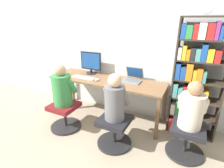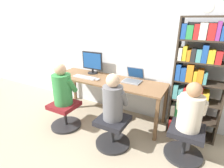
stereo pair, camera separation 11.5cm
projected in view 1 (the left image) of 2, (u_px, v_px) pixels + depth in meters
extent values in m
plane|color=tan|center=(98.00, 124.00, 3.12)|extent=(14.00, 14.00, 0.00)
cube|color=silver|center=(115.00, 45.00, 3.26)|extent=(10.00, 0.05, 2.60)
cube|color=brown|center=(106.00, 80.00, 3.14)|extent=(2.11, 0.64, 0.03)
cube|color=brown|center=(54.00, 95.00, 3.45)|extent=(0.05, 0.05, 0.71)
cube|color=brown|center=(157.00, 119.00, 2.61)|extent=(0.05, 0.05, 0.71)
cube|color=brown|center=(72.00, 85.00, 3.92)|extent=(0.05, 0.05, 0.71)
cube|color=brown|center=(164.00, 104.00, 3.08)|extent=(0.05, 0.05, 0.71)
cylinder|color=black|center=(91.00, 73.00, 3.47)|extent=(0.20, 0.20, 0.01)
cylinder|color=black|center=(91.00, 71.00, 3.45)|extent=(0.04, 0.04, 0.07)
cube|color=black|center=(91.00, 61.00, 3.38)|extent=(0.45, 0.02, 0.35)
cube|color=#19478C|center=(90.00, 61.00, 3.37)|extent=(0.40, 0.01, 0.30)
cube|color=gray|center=(131.00, 81.00, 3.01)|extent=(0.31, 0.23, 0.02)
cube|color=slate|center=(131.00, 81.00, 3.01)|extent=(0.28, 0.18, 0.00)
cube|color=gray|center=(135.00, 72.00, 3.10)|extent=(0.31, 0.10, 0.22)
cube|color=#19478C|center=(135.00, 72.00, 3.10)|extent=(0.28, 0.08, 0.18)
cube|color=#B2B2B7|center=(84.00, 78.00, 3.19)|extent=(0.46, 0.13, 0.02)
cube|color=#97979C|center=(84.00, 77.00, 3.19)|extent=(0.42, 0.11, 0.00)
ellipsoid|color=silver|center=(97.00, 80.00, 3.07)|extent=(0.06, 0.11, 0.03)
cylinder|color=#262628|center=(66.00, 126.00, 3.03)|extent=(0.51, 0.51, 0.04)
cylinder|color=#262628|center=(65.00, 117.00, 2.96)|extent=(0.05, 0.05, 0.33)
cube|color=maroon|center=(64.00, 106.00, 2.89)|extent=(0.43, 0.43, 0.07)
cylinder|color=#262628|center=(114.00, 143.00, 2.63)|extent=(0.51, 0.51, 0.04)
cylinder|color=#262628|center=(114.00, 132.00, 2.56)|extent=(0.05, 0.05, 0.33)
cube|color=black|center=(114.00, 120.00, 2.49)|extent=(0.43, 0.43, 0.07)
cylinder|color=#388C47|center=(62.00, 90.00, 2.79)|extent=(0.30, 0.30, 0.50)
sphere|color=tan|center=(60.00, 70.00, 2.67)|extent=(0.19, 0.19, 0.19)
cylinder|color=#388C47|center=(58.00, 83.00, 2.88)|extent=(0.08, 0.22, 0.28)
cylinder|color=#388C47|center=(72.00, 86.00, 2.77)|extent=(0.08, 0.22, 0.28)
cylinder|color=slate|center=(115.00, 103.00, 2.39)|extent=(0.28, 0.28, 0.49)
sphere|color=beige|center=(115.00, 81.00, 2.27)|extent=(0.19, 0.19, 0.19)
cylinder|color=slate|center=(108.00, 95.00, 2.48)|extent=(0.08, 0.21, 0.27)
cylinder|color=slate|center=(126.00, 98.00, 2.37)|extent=(0.08, 0.21, 0.27)
cube|color=#382D23|center=(174.00, 77.00, 2.74)|extent=(0.02, 0.30, 1.80)
cube|color=#382D23|center=(189.00, 131.00, 2.91)|extent=(0.66, 0.29, 0.02)
cube|color=#382D23|center=(192.00, 115.00, 2.81)|extent=(0.66, 0.29, 0.02)
cube|color=#382D23|center=(195.00, 99.00, 2.70)|extent=(0.66, 0.29, 0.02)
cube|color=#382D23|center=(198.00, 81.00, 2.60)|extent=(0.66, 0.29, 0.02)
cube|color=#382D23|center=(202.00, 61.00, 2.49)|extent=(0.66, 0.29, 0.02)
cube|color=#382D23|center=(206.00, 40.00, 2.39)|extent=(0.66, 0.29, 0.02)
cube|color=#382D23|center=(210.00, 17.00, 2.28)|extent=(0.66, 0.29, 0.02)
cube|color=red|center=(172.00, 121.00, 2.96)|extent=(0.08, 0.22, 0.22)
cube|color=#262628|center=(176.00, 124.00, 2.94)|extent=(0.05, 0.23, 0.16)
cube|color=#1E4C9E|center=(180.00, 124.00, 2.88)|extent=(0.06, 0.17, 0.23)
cube|color=#1E4C9E|center=(185.00, 124.00, 2.86)|extent=(0.06, 0.20, 0.24)
cube|color=silver|center=(189.00, 128.00, 2.83)|extent=(0.09, 0.17, 0.17)
cube|color=gold|center=(196.00, 127.00, 2.79)|extent=(0.09, 0.19, 0.23)
cube|color=silver|center=(201.00, 131.00, 2.77)|extent=(0.06, 0.20, 0.15)
cube|color=silver|center=(173.00, 108.00, 2.84)|extent=(0.06, 0.17, 0.18)
cube|color=#2D8C47|center=(178.00, 106.00, 2.83)|extent=(0.07, 0.24, 0.24)
cube|color=orange|center=(183.00, 109.00, 2.81)|extent=(0.08, 0.23, 0.16)
cube|color=orange|center=(188.00, 111.00, 2.77)|extent=(0.06, 0.20, 0.15)
cube|color=gold|center=(192.00, 109.00, 2.75)|extent=(0.04, 0.24, 0.21)
cube|color=red|center=(196.00, 111.00, 2.69)|extent=(0.07, 0.17, 0.21)
cube|color=teal|center=(176.00, 89.00, 2.75)|extent=(0.06, 0.22, 0.22)
cube|color=teal|center=(181.00, 91.00, 2.74)|extent=(0.06, 0.24, 0.16)
cube|color=red|center=(186.00, 91.00, 2.71)|extent=(0.07, 0.25, 0.19)
cube|color=silver|center=(190.00, 93.00, 2.65)|extent=(0.04, 0.18, 0.18)
cube|color=#2D8C47|center=(195.00, 93.00, 2.63)|extent=(0.06, 0.19, 0.19)
cube|color=red|center=(199.00, 93.00, 2.60)|extent=(0.05, 0.19, 0.23)
cube|color=gold|center=(204.00, 95.00, 2.60)|extent=(0.09, 0.25, 0.16)
cube|color=#1E4C9E|center=(178.00, 71.00, 2.62)|extent=(0.06, 0.18, 0.23)
cube|color=#1E4C9E|center=(183.00, 73.00, 2.60)|extent=(0.07, 0.17, 0.19)
cube|color=orange|center=(190.00, 71.00, 2.58)|extent=(0.09, 0.23, 0.25)
cube|color=gold|center=(195.00, 75.00, 2.55)|extent=(0.05, 0.19, 0.17)
cube|color=orange|center=(200.00, 75.00, 2.52)|extent=(0.07, 0.20, 0.19)
cube|color=teal|center=(205.00, 76.00, 2.49)|extent=(0.04, 0.19, 0.16)
cube|color=silver|center=(180.00, 53.00, 2.53)|extent=(0.05, 0.18, 0.17)
cube|color=gold|center=(185.00, 52.00, 2.53)|extent=(0.05, 0.24, 0.20)
cube|color=orange|center=(189.00, 54.00, 2.52)|extent=(0.05, 0.25, 0.15)
cube|color=#262628|center=(193.00, 54.00, 2.47)|extent=(0.06, 0.19, 0.17)
cube|color=teal|center=(198.00, 55.00, 2.44)|extent=(0.06, 0.18, 0.17)
cube|color=#1E4C9E|center=(204.00, 53.00, 2.41)|extent=(0.07, 0.22, 0.23)
cube|color=gold|center=(210.00, 55.00, 2.38)|extent=(0.08, 0.19, 0.18)
cube|color=red|center=(218.00, 57.00, 2.33)|extent=(0.07, 0.17, 0.16)
cube|color=#1E4C9E|center=(184.00, 31.00, 2.44)|extent=(0.06, 0.22, 0.20)
cube|color=#2D8C47|center=(190.00, 32.00, 2.39)|extent=(0.08, 0.18, 0.18)
cube|color=red|center=(196.00, 31.00, 2.36)|extent=(0.06, 0.19, 0.19)
cube|color=silver|center=(203.00, 31.00, 2.33)|extent=(0.09, 0.19, 0.21)
cube|color=red|center=(211.00, 31.00, 2.28)|extent=(0.09, 0.18, 0.21)
cube|color=#8C338C|center=(217.00, 30.00, 2.27)|extent=(0.05, 0.23, 0.23)
cube|color=#1E4C9E|center=(222.00, 33.00, 2.26)|extent=(0.04, 0.23, 0.18)
cube|color=#B2B2B7|center=(206.00, 15.00, 2.22)|extent=(0.05, 0.03, 0.02)
cylinder|color=#B2B2B7|center=(208.00, 8.00, 2.19)|extent=(0.14, 0.02, 0.14)
cylinder|color=silver|center=(208.00, 8.00, 2.18)|extent=(0.12, 0.00, 0.12)
cylinder|color=#262628|center=(184.00, 152.00, 2.44)|extent=(0.51, 0.51, 0.04)
cylinder|color=#262628|center=(186.00, 141.00, 2.38)|extent=(0.05, 0.05, 0.33)
cube|color=black|center=(188.00, 128.00, 2.31)|extent=(0.43, 0.43, 0.07)
cylinder|color=beige|center=(191.00, 111.00, 2.21)|extent=(0.29, 0.29, 0.46)
sphere|color=#A87A56|center=(195.00, 88.00, 2.10)|extent=(0.18, 0.18, 0.18)
cylinder|color=beige|center=(181.00, 102.00, 2.30)|extent=(0.08, 0.20, 0.26)
cylinder|color=beige|center=(204.00, 106.00, 2.19)|extent=(0.08, 0.20, 0.26)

